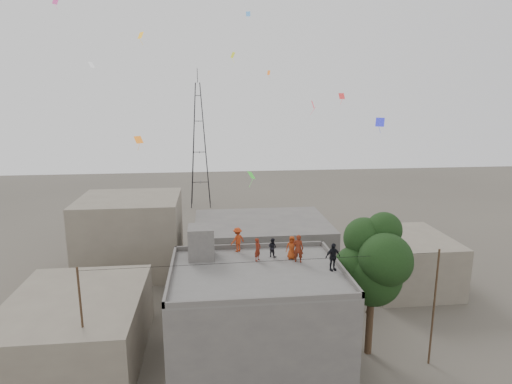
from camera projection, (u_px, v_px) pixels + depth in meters
ground at (257, 365)px, 26.07m from camera, size 140.00×140.00×0.00m
main_building at (257, 319)px, 25.41m from camera, size 10.00×8.00×6.10m
parapet at (257, 269)px, 24.72m from camera, size 10.00×8.00×0.30m
stair_head_box at (201, 242)px, 26.72m from camera, size 1.60×1.80×2.00m
neighbor_west at (77, 328)px, 26.41m from camera, size 8.00×10.00×4.00m
neighbor_north at (261, 247)px, 39.33m from camera, size 12.00×9.00×5.00m
neighbor_northwest at (131, 234)px, 39.77m from camera, size 9.00×8.00×7.00m
neighbor_east at (405, 261)px, 36.79m from camera, size 7.00×8.00×4.40m
tree at (375, 262)px, 26.11m from camera, size 4.90×4.60×9.10m
utility_line at (268, 317)px, 24.08m from camera, size 20.12×0.62×7.40m
transmission_tower at (199, 145)px, 62.50m from camera, size 2.97×2.97×20.01m
person_red_adult at (298, 248)px, 25.99m from camera, size 0.75×0.63×1.74m
person_orange_child at (292, 248)px, 26.52m from camera, size 0.80×0.62×1.47m
person_dark_child at (272, 247)px, 26.92m from camera, size 0.75×0.74×1.22m
person_dark_adult at (333, 257)px, 24.74m from camera, size 1.04×0.66×1.65m
person_orange_adult at (238, 240)px, 27.78m from camera, size 1.20×1.09×1.62m
person_red_child at (258, 249)px, 26.25m from camera, size 0.59×0.63×1.44m
kites at (239, 90)px, 29.41m from camera, size 19.56×15.09×11.99m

